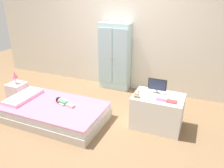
% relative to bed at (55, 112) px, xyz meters
% --- Properties ---
extents(ground_plane, '(10.00, 10.00, 0.02)m').
position_rel_bed_xyz_m(ground_plane, '(0.55, 0.19, -0.14)').
color(ground_plane, brown).
extents(back_wall, '(6.40, 0.05, 2.70)m').
position_rel_bed_xyz_m(back_wall, '(0.55, 1.77, 1.22)').
color(back_wall, silver).
rests_on(back_wall, ground_plane).
extents(bed, '(1.69, 0.97, 0.27)m').
position_rel_bed_xyz_m(bed, '(0.00, 0.00, 0.00)').
color(bed, beige).
rests_on(bed, ground_plane).
extents(pillow, '(0.32, 0.70, 0.06)m').
position_rel_bed_xyz_m(pillow, '(-0.65, 0.00, 0.16)').
color(pillow, silver).
rests_on(pillow, bed).
extents(doll, '(0.39, 0.15, 0.10)m').
position_rel_bed_xyz_m(doll, '(0.09, 0.10, 0.17)').
color(doll, '#4CA375').
rests_on(doll, bed).
extents(nightstand, '(0.31, 0.31, 0.35)m').
position_rel_bed_xyz_m(nightstand, '(-1.10, 0.30, 0.05)').
color(nightstand, silver).
rests_on(nightstand, ground_plane).
extents(table_lamp, '(0.11, 0.11, 0.25)m').
position_rel_bed_xyz_m(table_lamp, '(-1.10, 0.30, 0.39)').
color(table_lamp, '#B7B2AD').
rests_on(table_lamp, nightstand).
extents(wardrobe, '(0.66, 0.27, 1.42)m').
position_rel_bed_xyz_m(wardrobe, '(0.42, 1.60, 0.58)').
color(wardrobe, silver).
rests_on(wardrobe, ground_plane).
extents(tv_stand, '(0.77, 0.52, 0.53)m').
position_rel_bed_xyz_m(tv_stand, '(1.63, 0.47, 0.14)').
color(tv_stand, silver).
rests_on(tv_stand, ground_plane).
extents(tv_monitor, '(0.29, 0.10, 0.24)m').
position_rel_bed_xyz_m(tv_monitor, '(1.57, 0.56, 0.54)').
color(tv_monitor, '#99999E').
rests_on(tv_monitor, tv_stand).
extents(rocking_horse_toy, '(0.11, 0.04, 0.13)m').
position_rel_bed_xyz_m(rocking_horse_toy, '(1.34, 0.29, 0.47)').
color(rocking_horse_toy, '#8E6642').
rests_on(rocking_horse_toy, tv_stand).
extents(book_purple, '(0.15, 0.09, 0.01)m').
position_rel_bed_xyz_m(book_purple, '(1.68, 0.35, 0.41)').
color(book_purple, '#8E51B2').
rests_on(book_purple, tv_stand).
extents(book_red, '(0.15, 0.10, 0.02)m').
position_rel_bed_xyz_m(book_red, '(1.84, 0.35, 0.41)').
color(book_red, '#CC3838').
rests_on(book_red, tv_stand).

